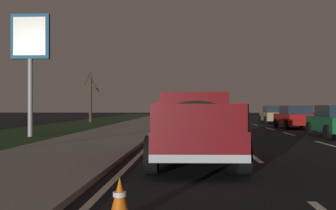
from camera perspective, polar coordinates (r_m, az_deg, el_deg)
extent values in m
plane|color=black|center=(28.62, 10.21, -3.17)|extent=(144.00, 144.00, 0.00)
cube|color=gray|center=(28.63, -4.76, -3.05)|extent=(108.00, 4.00, 0.12)
cube|color=#1E3819|center=(29.71, -14.38, -3.05)|extent=(108.00, 6.00, 0.01)
cube|color=silver|center=(17.46, 20.96, -5.03)|extent=(2.40, 0.14, 0.01)
cube|color=silver|center=(23.13, 16.41, -3.85)|extent=(2.40, 0.14, 0.01)
cube|color=silver|center=(28.29, 13.90, -3.19)|extent=(2.40, 0.14, 0.01)
cube|color=silver|center=(34.45, 11.90, -2.66)|extent=(2.40, 0.14, 0.01)
cube|color=silver|center=(40.27, 10.58, -2.31)|extent=(2.40, 0.14, 0.01)
cube|color=silver|center=(46.53, 9.54, -2.02)|extent=(2.40, 0.14, 0.01)
cube|color=silver|center=(53.11, 8.71, -1.80)|extent=(2.40, 0.14, 0.01)
cube|color=silver|center=(58.76, 8.15, -1.65)|extent=(2.40, 0.14, 0.01)
cube|color=silver|center=(63.75, 7.73, -1.54)|extent=(2.40, 0.14, 0.01)
cube|color=silver|center=(69.84, 7.31, -1.42)|extent=(2.40, 0.14, 0.01)
cube|color=silver|center=(75.83, 6.96, -1.33)|extent=(2.40, 0.14, 0.01)
cube|color=silver|center=(81.19, 6.69, -1.25)|extent=(2.40, 0.14, 0.01)
cube|color=silver|center=(12.27, 11.85, -7.10)|extent=(2.40, 0.14, 0.01)
cube|color=silver|center=(18.28, 8.86, -4.83)|extent=(2.40, 0.14, 0.01)
cube|color=silver|center=(24.42, 7.35, -3.67)|extent=(2.40, 0.14, 0.01)
cube|color=silver|center=(29.45, 6.58, -3.08)|extent=(2.40, 0.14, 0.01)
cube|color=silver|center=(34.99, 5.99, -2.62)|extent=(2.40, 0.14, 0.01)
cube|color=silver|center=(40.24, 5.58, -2.31)|extent=(2.40, 0.14, 0.01)
cube|color=silver|center=(45.39, 5.27, -2.07)|extent=(2.40, 0.14, 0.01)
cube|color=silver|center=(50.54, 5.03, -1.88)|extent=(2.40, 0.14, 0.01)
cube|color=silver|center=(56.71, 4.79, -1.70)|extent=(2.40, 0.14, 0.01)
cube|color=silver|center=(62.31, 4.62, -1.57)|extent=(2.40, 0.14, 0.01)
cube|color=silver|center=(69.06, 4.45, -1.44)|extent=(2.40, 0.14, 0.01)
cube|color=silver|center=(74.43, 4.33, -1.35)|extent=(2.40, 0.14, 0.01)
cube|color=silver|center=(79.47, 4.24, -1.28)|extent=(2.40, 0.14, 0.01)
cube|color=silver|center=(28.42, -0.16, -3.18)|extent=(108.00, 0.14, 0.01)
cube|color=maroon|center=(10.80, 3.68, -4.49)|extent=(5.45, 2.13, 0.60)
cube|color=maroon|center=(11.96, 3.46, -0.48)|extent=(2.20, 1.89, 0.90)
cube|color=#1E2833|center=(10.91, 3.65, -0.24)|extent=(0.07, 1.44, 0.50)
cube|color=maroon|center=(9.70, -1.64, -1.54)|extent=(3.03, 0.15, 0.56)
cube|color=maroon|center=(9.78, 9.43, -1.53)|extent=(3.03, 0.15, 0.56)
cube|color=maroon|center=(8.12, 4.38, -1.80)|extent=(0.12, 1.88, 0.56)
cube|color=silver|center=(8.18, 4.38, -7.41)|extent=(0.17, 2.00, 0.16)
cube|color=red|center=(8.13, -1.26, -0.39)|extent=(0.06, 0.14, 0.20)
cube|color=red|center=(8.20, 9.97, -0.39)|extent=(0.06, 0.14, 0.20)
ellipsoid|color=#193823|center=(9.70, 3.92, -1.31)|extent=(2.63, 1.58, 0.64)
sphere|color=silver|center=(10.19, 1.77, -2.04)|extent=(0.40, 0.40, 0.40)
sphere|color=beige|center=(9.12, 5.96, -2.38)|extent=(0.34, 0.34, 0.34)
cylinder|color=black|center=(12.61, -1.20, -5.02)|extent=(0.84, 0.28, 0.84)
cylinder|color=black|center=(12.67, 7.91, -4.99)|extent=(0.84, 0.28, 0.84)
cylinder|color=black|center=(9.06, -2.27, -6.90)|extent=(0.84, 0.28, 0.84)
cylinder|color=black|center=(9.15, 10.41, -6.83)|extent=(0.84, 0.28, 0.84)
cube|color=navy|center=(35.52, 3.01, -1.58)|extent=(4.43, 1.87, 0.70)
cube|color=#1E2833|center=(35.26, 3.00, -0.57)|extent=(2.49, 1.62, 0.56)
cylinder|color=black|center=(37.05, 1.65, -1.97)|extent=(0.68, 0.22, 0.68)
cylinder|color=black|center=(37.02, 4.43, -1.97)|extent=(0.68, 0.22, 0.68)
cylinder|color=black|center=(34.06, 1.46, -2.13)|extent=(0.68, 0.22, 0.68)
cylinder|color=black|center=(34.03, 4.49, -2.13)|extent=(0.68, 0.22, 0.68)
cube|color=red|center=(33.37, 2.96, -1.58)|extent=(0.11, 1.51, 0.10)
cylinder|color=black|center=(22.61, 18.99, -3.08)|extent=(0.68, 0.22, 0.68)
cylinder|color=black|center=(19.74, 21.20, -3.50)|extent=(0.68, 0.22, 0.68)
cube|color=#9E845B|center=(36.87, 14.40, -1.52)|extent=(4.44, 1.91, 0.70)
cube|color=#1E2833|center=(36.61, 14.47, -0.55)|extent=(2.50, 1.65, 0.56)
cylinder|color=black|center=(38.21, 12.68, -1.91)|extent=(0.68, 0.22, 0.68)
cylinder|color=black|center=(38.51, 15.33, -1.90)|extent=(0.68, 0.22, 0.68)
cylinder|color=black|center=(35.25, 13.39, -2.06)|extent=(0.68, 0.22, 0.68)
cylinder|color=black|center=(35.58, 16.25, -2.04)|extent=(0.68, 0.22, 0.68)
cube|color=red|center=(34.75, 15.02, -1.52)|extent=(0.12, 1.51, 0.10)
cube|color=maroon|center=(28.97, 17.09, -1.88)|extent=(4.44, 1.89, 0.70)
cube|color=#1E2833|center=(28.72, 17.22, -0.64)|extent=(2.50, 1.63, 0.56)
cylinder|color=black|center=(30.21, 14.69, -2.36)|extent=(0.68, 0.22, 0.68)
cylinder|color=black|center=(30.67, 17.97, -2.33)|extent=(0.68, 0.22, 0.68)
cylinder|color=black|center=(27.31, 16.10, -2.59)|extent=(0.68, 0.22, 0.68)
cylinder|color=black|center=(27.81, 19.70, -2.54)|extent=(0.68, 0.22, 0.68)
cube|color=red|center=(26.91, 18.30, -1.90)|extent=(0.11, 1.51, 0.10)
cylinder|color=#99999E|center=(21.32, -18.51, 3.91)|extent=(0.24, 0.24, 6.01)
cube|color=navy|center=(21.54, -18.51, 8.98)|extent=(0.24, 1.90, 2.20)
cube|color=silver|center=(21.42, -18.64, 9.03)|extent=(0.04, 1.60, 1.87)
cylinder|color=#423323|center=(39.45, -10.67, 0.74)|extent=(0.28, 0.28, 4.26)
cylinder|color=#423323|center=(40.21, -11.02, 3.67)|extent=(1.19, 0.98, 1.22)
cylinder|color=#423323|center=(39.23, -10.14, 2.31)|extent=(0.36, 0.91, 0.88)
cylinder|color=#423323|center=(39.56, -10.09, 2.69)|extent=(0.38, 0.84, 1.30)
cone|color=orange|center=(5.40, -6.72, -12.73)|extent=(0.28, 0.28, 0.55)
cylinder|color=white|center=(5.38, -6.72, -12.16)|extent=(0.17, 0.17, 0.06)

